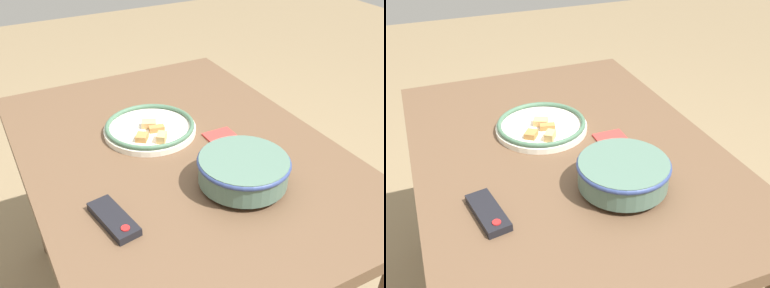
% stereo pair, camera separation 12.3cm
% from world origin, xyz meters
% --- Properties ---
extents(dining_table, '(1.21, 0.87, 0.71)m').
position_xyz_m(dining_table, '(0.00, 0.00, 0.63)').
color(dining_table, brown).
rests_on(dining_table, ground_plane).
extents(noodle_bowl, '(0.24, 0.24, 0.08)m').
position_xyz_m(noodle_bowl, '(-0.24, -0.07, 0.76)').
color(noodle_bowl, '#4C6B5B').
rests_on(noodle_bowl, dining_table).
extents(food_plate, '(0.29, 0.29, 0.04)m').
position_xyz_m(food_plate, '(0.13, 0.04, 0.73)').
color(food_plate, silver).
rests_on(food_plate, dining_table).
extents(tv_remote, '(0.17, 0.08, 0.02)m').
position_xyz_m(tv_remote, '(-0.22, 0.28, 0.72)').
color(tv_remote, black).
rests_on(tv_remote, dining_table).
extents(folded_napkin, '(0.13, 0.09, 0.01)m').
position_xyz_m(folded_napkin, '(-0.03, -0.15, 0.72)').
color(folded_napkin, '#B2332D').
rests_on(folded_napkin, dining_table).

